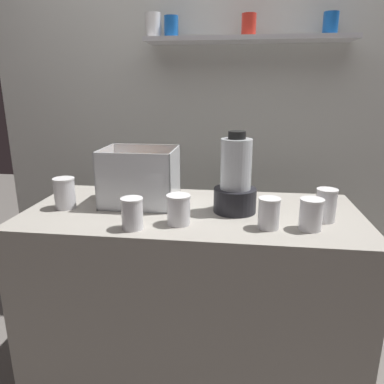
{
  "coord_description": "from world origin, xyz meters",
  "views": [
    {
      "loc": [
        0.19,
        -1.45,
        1.4
      ],
      "look_at": [
        0.0,
        0.0,
        0.98
      ],
      "focal_mm": 34.22,
      "sensor_mm": 36.0,
      "label": 1
    }
  ],
  "objects": [
    {
      "name": "juice_cup_pomegranate_far_right",
      "position": [
        0.46,
        -0.16,
        0.95
      ],
      "size": [
        0.09,
        0.09,
        0.12
      ],
      "color": "white",
      "rests_on": "counter"
    },
    {
      "name": "juice_cup_mango_rightmost",
      "position": [
        0.53,
        -0.06,
        0.96
      ],
      "size": [
        0.08,
        0.08,
        0.13
      ],
      "color": "white",
      "rests_on": "counter"
    },
    {
      "name": "juice_cup_mango_middle",
      "position": [
        -0.03,
        -0.16,
        0.95
      ],
      "size": [
        0.09,
        0.09,
        0.11
      ],
      "color": "white",
      "rests_on": "counter"
    },
    {
      "name": "blender_pitcher",
      "position": [
        0.18,
        0.01,
        1.03
      ],
      "size": [
        0.18,
        0.18,
        0.33
      ],
      "color": "black",
      "rests_on": "counter"
    },
    {
      "name": "ground_plane",
      "position": [
        0.0,
        0.0,
        0.0
      ],
      "size": [
        8.0,
        8.0,
        0.0
      ],
      "primitive_type": "plane",
      "color": "slate"
    },
    {
      "name": "carrot_display_bin",
      "position": [
        -0.24,
        0.07,
        0.98
      ],
      "size": [
        0.32,
        0.25,
        0.25
      ],
      "color": "white",
      "rests_on": "counter"
    },
    {
      "name": "juice_cup_carrot_right",
      "position": [
        0.31,
        -0.16,
        0.95
      ],
      "size": [
        0.08,
        0.08,
        0.12
      ],
      "color": "white",
      "rests_on": "counter"
    },
    {
      "name": "counter",
      "position": [
        0.0,
        0.0,
        0.45
      ],
      "size": [
        1.4,
        0.64,
        0.9
      ],
      "primitive_type": "cube",
      "color": "#9E998E",
      "rests_on": "ground_plane"
    },
    {
      "name": "juice_cup_mango_left",
      "position": [
        -0.19,
        -0.23,
        0.95
      ],
      "size": [
        0.08,
        0.08,
        0.12
      ],
      "color": "white",
      "rests_on": "counter"
    },
    {
      "name": "back_wall_unit",
      "position": [
        0.0,
        0.77,
        1.26
      ],
      "size": [
        2.6,
        0.24,
        2.5
      ],
      "color": "silver",
      "rests_on": "ground_plane"
    },
    {
      "name": "juice_cup_beet_far_left",
      "position": [
        -0.54,
        -0.04,
        0.96
      ],
      "size": [
        0.09,
        0.09,
        0.13
      ],
      "color": "white",
      "rests_on": "counter"
    }
  ]
}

